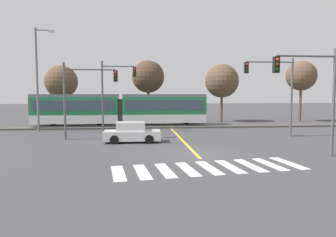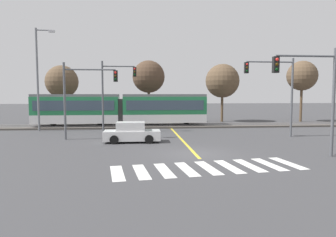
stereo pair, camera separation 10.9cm
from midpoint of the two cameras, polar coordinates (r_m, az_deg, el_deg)
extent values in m
plane|color=#3D3D3F|center=(18.20, 5.15, -6.77)|extent=(200.00, 200.00, 0.00)
cube|color=#4C4742|center=(33.34, 0.13, -1.40)|extent=(120.00, 4.00, 0.18)
cube|color=#939399|center=(32.61, 0.26, -1.29)|extent=(120.00, 0.08, 0.10)
cube|color=#939399|center=(34.04, 0.01, -1.04)|extent=(120.00, 0.08, 0.10)
cube|color=silver|center=(33.76, -17.14, -0.02)|extent=(9.00, 2.60, 0.90)
cube|color=#237A47|center=(33.68, -17.20, 2.36)|extent=(9.00, 2.60, 1.90)
cube|color=#384756|center=(32.38, -17.66, 2.35)|extent=(8.28, 0.04, 1.04)
cube|color=slate|center=(33.65, -17.24, 4.21)|extent=(9.00, 2.39, 0.28)
cylinder|color=black|center=(33.39, -12.96, -0.75)|extent=(0.70, 0.20, 0.70)
cylinder|color=black|center=(34.37, -21.17, -0.80)|extent=(0.70, 0.20, 0.70)
cube|color=silver|center=(33.21, -0.86, 0.12)|extent=(9.00, 2.60, 0.90)
cube|color=#237A47|center=(33.13, -0.86, 2.53)|extent=(9.00, 2.60, 1.90)
cube|color=#384756|center=(31.81, -0.66, 2.53)|extent=(8.28, 0.04, 1.04)
cube|color=slate|center=(33.10, -0.86, 4.42)|extent=(9.00, 2.39, 0.28)
cylinder|color=black|center=(33.54, 3.36, -0.62)|extent=(0.70, 0.20, 0.70)
cylinder|color=black|center=(33.13, -5.13, -0.69)|extent=(0.70, 0.20, 0.70)
cube|color=#2D2D2D|center=(33.10, -9.08, 1.26)|extent=(0.50, 2.34, 2.80)
cube|color=silver|center=(14.07, -9.66, -10.21)|extent=(0.92, 2.85, 0.01)
cube|color=silver|center=(14.17, -5.15, -10.05)|extent=(0.92, 2.85, 0.01)
cube|color=silver|center=(14.36, -0.74, -9.83)|extent=(0.92, 2.85, 0.01)
cube|color=silver|center=(14.63, 3.53, -9.57)|extent=(0.92, 2.85, 0.01)
cube|color=silver|center=(14.98, 7.62, -9.27)|extent=(0.92, 2.85, 0.01)
cube|color=silver|center=(15.39, 11.50, -8.94)|extent=(0.92, 2.85, 0.01)
cube|color=silver|center=(15.87, 15.15, -8.59)|extent=(0.92, 2.85, 0.01)
cube|color=silver|center=(16.42, 18.57, -8.23)|extent=(0.92, 2.85, 0.01)
cube|color=silver|center=(17.01, 21.75, -7.88)|extent=(0.92, 2.85, 0.01)
cube|color=gold|center=(24.07, 2.43, -3.95)|extent=(0.20, 14.84, 0.01)
cube|color=silver|center=(22.69, -6.97, -3.19)|extent=(4.21, 1.73, 0.72)
cube|color=silver|center=(22.61, -7.24, -1.48)|extent=(2.11, 1.54, 0.64)
cube|color=#384756|center=(22.60, -4.71, -1.46)|extent=(0.11, 1.43, 0.52)
cube|color=#384756|center=(23.39, -7.18, -1.28)|extent=(1.79, 0.05, 0.48)
cylinder|color=black|center=(23.56, -3.84, -3.36)|extent=(0.64, 0.22, 0.64)
cylinder|color=black|center=(21.88, -3.72, -3.98)|extent=(0.64, 0.22, 0.64)
cylinder|color=black|center=(23.63, -9.97, -3.40)|extent=(0.64, 0.22, 0.64)
cylinder|color=black|center=(21.95, -10.33, -4.02)|extent=(0.64, 0.22, 0.64)
cylinder|color=#515459|center=(19.62, 28.85, 2.63)|extent=(0.18, 0.18, 6.20)
cylinder|color=#515459|center=(18.80, 24.70, 10.75)|extent=(3.50, 0.12, 0.12)
cube|color=black|center=(17.94, 19.75, 9.61)|extent=(0.32, 0.28, 0.90)
sphere|color=red|center=(17.83, 19.98, 10.51)|extent=(0.18, 0.18, 0.18)
sphere|color=#3A2706|center=(17.81, 19.96, 9.65)|extent=(0.18, 0.18, 0.18)
sphere|color=black|center=(17.78, 19.93, 8.78)|extent=(0.18, 0.18, 0.18)
cylinder|color=#515459|center=(27.35, 22.37, 3.67)|extent=(0.18, 0.18, 6.60)
cylinder|color=#515459|center=(26.60, 18.70, 10.17)|extent=(4.00, 0.12, 0.12)
cube|color=black|center=(25.80, 14.57, 9.33)|extent=(0.32, 0.28, 0.90)
sphere|color=red|center=(25.68, 14.70, 9.95)|extent=(0.18, 0.18, 0.18)
sphere|color=#3A2706|center=(25.66, 14.69, 9.35)|extent=(0.18, 0.18, 0.18)
sphere|color=black|center=(25.64, 14.67, 8.75)|extent=(0.18, 0.18, 0.18)
cylinder|color=#515459|center=(24.97, -19.21, 3.12)|extent=(0.18, 0.18, 6.09)
cylinder|color=#515459|center=(24.66, -14.79, 9.00)|extent=(4.00, 0.12, 0.12)
cube|color=black|center=(24.39, -10.08, 7.96)|extent=(0.32, 0.28, 0.90)
sphere|color=red|center=(24.26, -10.11, 8.61)|extent=(0.18, 0.18, 0.18)
sphere|color=#3A2706|center=(24.24, -10.10, 7.98)|extent=(0.18, 0.18, 0.18)
sphere|color=black|center=(24.23, -10.09, 7.34)|extent=(0.18, 0.18, 0.18)
cylinder|color=#515459|center=(28.68, -12.48, 4.02)|extent=(0.18, 0.18, 6.68)
cylinder|color=#515459|center=(28.66, -9.56, 9.78)|extent=(3.00, 0.12, 0.12)
cube|color=black|center=(28.56, -6.51, 8.82)|extent=(0.32, 0.28, 0.90)
sphere|color=red|center=(28.43, -6.51, 9.39)|extent=(0.18, 0.18, 0.18)
sphere|color=#3A2706|center=(28.41, -6.51, 8.85)|extent=(0.18, 0.18, 0.18)
sphere|color=black|center=(28.39, -6.50, 8.30)|extent=(0.18, 0.18, 0.18)
cylinder|color=slate|center=(31.79, -23.76, 6.71)|extent=(0.20, 0.20, 9.93)
cylinder|color=slate|center=(32.13, -22.75, 15.28)|extent=(1.47, 0.12, 0.12)
cube|color=#B2B2B7|center=(31.91, -21.44, 15.22)|extent=(0.56, 0.28, 0.20)
cylinder|color=brown|center=(39.38, -19.62, 2.30)|extent=(0.32, 0.32, 4.36)
sphere|color=brown|center=(39.39, -19.74, 6.63)|extent=(3.99, 3.99, 3.99)
cylinder|color=brown|center=(38.42, -3.85, 3.00)|extent=(0.32, 0.32, 5.01)
sphere|color=#4C3828|center=(38.47, -3.88, 7.96)|extent=(4.11, 4.11, 4.11)
cylinder|color=brown|center=(39.97, 10.08, 2.61)|extent=(0.32, 0.32, 4.47)
sphere|color=brown|center=(39.98, 10.14, 7.07)|extent=(4.39, 4.39, 4.39)
cylinder|color=brown|center=(43.14, 23.83, 2.94)|extent=(0.32, 0.32, 5.24)
sphere|color=brown|center=(43.19, 23.98, 7.45)|extent=(3.88, 3.88, 3.88)
camera|label=1|loc=(0.05, -90.13, -0.01)|focal=32.00mm
camera|label=2|loc=(0.05, 89.87, 0.01)|focal=32.00mm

